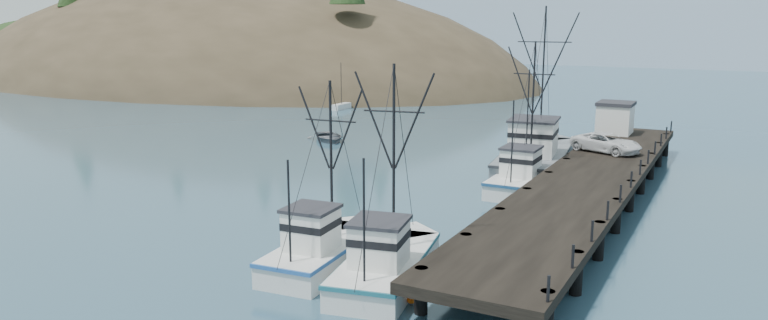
% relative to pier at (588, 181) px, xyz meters
% --- Properties ---
extents(ground, '(400.00, 400.00, 0.00)m').
position_rel_pier_xyz_m(ground, '(-14.00, -16.00, -1.69)').
color(ground, '#2A4A5E').
rests_on(ground, ground).
extents(pier, '(6.00, 44.00, 2.00)m').
position_rel_pier_xyz_m(pier, '(0.00, 0.00, 0.00)').
color(pier, black).
rests_on(pier, ground).
extents(headland, '(134.80, 78.00, 51.00)m').
position_rel_pier_xyz_m(headland, '(-88.95, 62.61, -6.24)').
color(headland, '#382D1E').
rests_on(headland, ground).
extents(distant_ridge, '(360.00, 40.00, 26.00)m').
position_rel_pier_xyz_m(distant_ridge, '(-4.00, 154.00, -1.69)').
color(distant_ridge, '#9EB2C6').
rests_on(distant_ridge, ground).
extents(distant_ridge_far, '(180.00, 25.00, 18.00)m').
position_rel_pier_xyz_m(distant_ridge_far, '(-54.00, 169.00, -1.69)').
color(distant_ridge_far, silver).
rests_on(distant_ridge_far, ground).
extents(moored_sailboats, '(20.81, 15.36, 6.35)m').
position_rel_pier_xyz_m(moored_sailboats, '(-46.57, 41.56, -1.36)').
color(moored_sailboats, silver).
rests_on(moored_sailboats, ground).
extents(trawler_near, '(4.85, 10.06, 10.31)m').
position_rel_pier_xyz_m(trawler_near, '(-5.55, -17.29, -0.87)').
color(trawler_near, silver).
rests_on(trawler_near, ground).
extents(trawler_mid, '(3.69, 9.21, 9.39)m').
position_rel_pier_xyz_m(trawler_mid, '(-9.19, -17.06, -0.87)').
color(trawler_mid, silver).
rests_on(trawler_mid, ground).
extents(trawler_far, '(3.40, 10.31, 10.73)m').
position_rel_pier_xyz_m(trawler_far, '(-4.86, 2.63, -0.87)').
color(trawler_far, silver).
rests_on(trawler_far, ground).
extents(work_vessel, '(6.44, 15.96, 13.24)m').
position_rel_pier_xyz_m(work_vessel, '(-5.69, 8.27, -0.46)').
color(work_vessel, slate).
rests_on(work_vessel, ground).
extents(pier_shed, '(3.00, 3.20, 2.80)m').
position_rel_pier_xyz_m(pier_shed, '(-1.50, 18.00, 1.73)').
color(pier_shed, silver).
rests_on(pier_shed, pier).
extents(pickup_truck, '(5.78, 4.19, 1.46)m').
position_rel_pier_xyz_m(pickup_truck, '(-0.53, 8.79, 1.04)').
color(pickup_truck, silver).
rests_on(pickup_truck, pier).
extents(motorboat, '(6.33, 6.31, 1.08)m').
position_rel_pier_xyz_m(motorboat, '(-27.85, 12.62, -1.69)').
color(motorboat, '#55595E').
rests_on(motorboat, ground).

